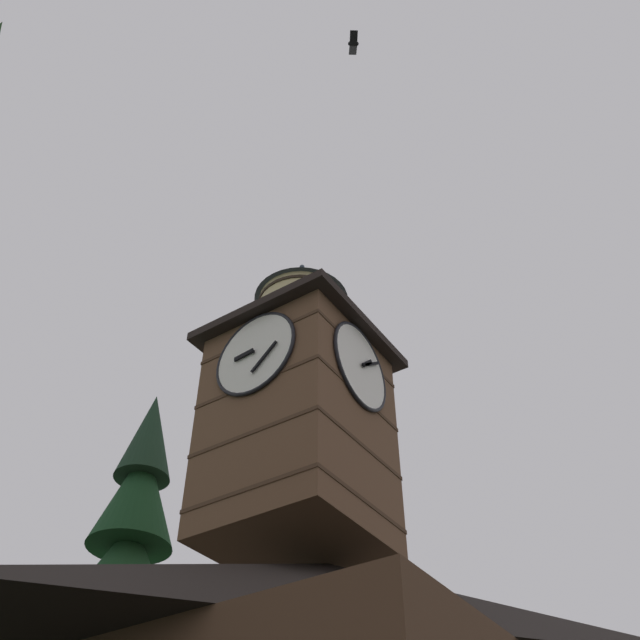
% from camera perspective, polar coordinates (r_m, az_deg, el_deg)
% --- Properties ---
extents(clock_tower, '(4.47, 4.47, 9.36)m').
position_cam_1_polar(clock_tower, '(19.18, -1.68, -6.72)').
color(clock_tower, brown).
rests_on(clock_tower, building_main).
extents(flying_bird_high, '(0.69, 0.57, 0.16)m').
position_cam_1_polar(flying_bird_high, '(20.89, 2.65, 20.95)').
color(flying_bird_high, black).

